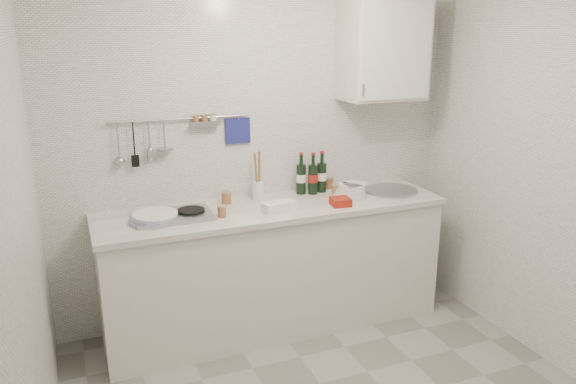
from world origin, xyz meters
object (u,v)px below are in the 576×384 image
Objects in this scene: plate_stack_hob at (154,218)px; wall_cabinet at (383,51)px; plate_stack_sink at (351,190)px; utensil_crock at (258,188)px; wine_bottles at (312,173)px.

wall_cabinet is at bearing 4.68° from plate_stack_hob.
plate_stack_hob is at bearing -179.17° from plate_stack_sink.
utensil_crock reaches higher than plate_stack_hob.
utensil_crock is at bearing 164.80° from plate_stack_sink.
wine_bottles is at bearing 9.60° from plate_stack_hob.
utensil_crock is (-0.65, 0.18, 0.04)m from plate_stack_sink.
plate_stack_hob is 0.80m from utensil_crock.
wall_cabinet is 1.02m from wine_bottles.
wine_bottles is at bearing 141.44° from plate_stack_sink.
wall_cabinet is 2.00m from plate_stack_hob.
wall_cabinet is 1.34m from utensil_crock.
wall_cabinet is 1.04m from plate_stack_sink.
plate_stack_hob is (-1.73, -0.14, -1.00)m from wall_cabinet.
wall_cabinet is at bearing -3.43° from utensil_crock.
wall_cabinet reaches higher than plate_stack_sink.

